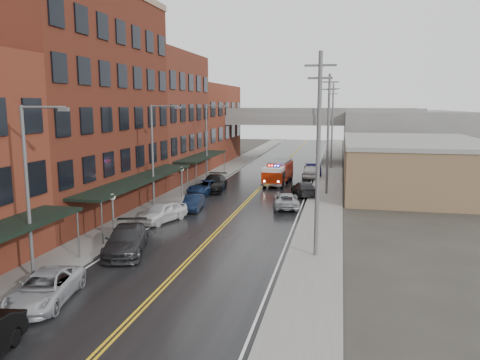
# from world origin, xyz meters

# --- Properties ---
(road) EXTENTS (11.00, 160.00, 0.02)m
(road) POSITION_xyz_m (0.00, 30.00, 0.01)
(road) COLOR black
(road) RESTS_ON ground
(sidewalk_left) EXTENTS (3.00, 160.00, 0.15)m
(sidewalk_left) POSITION_xyz_m (-7.30, 30.00, 0.07)
(sidewalk_left) COLOR slate
(sidewalk_left) RESTS_ON ground
(sidewalk_right) EXTENTS (3.00, 160.00, 0.15)m
(sidewalk_right) POSITION_xyz_m (7.30, 30.00, 0.07)
(sidewalk_right) COLOR slate
(sidewalk_right) RESTS_ON ground
(curb_left) EXTENTS (0.30, 160.00, 0.15)m
(curb_left) POSITION_xyz_m (-5.65, 30.00, 0.07)
(curb_left) COLOR gray
(curb_left) RESTS_ON ground
(curb_right) EXTENTS (0.30, 160.00, 0.15)m
(curb_right) POSITION_xyz_m (5.65, 30.00, 0.07)
(curb_right) COLOR gray
(curb_right) RESTS_ON ground
(brick_building_b) EXTENTS (9.00, 20.00, 18.00)m
(brick_building_b) POSITION_xyz_m (-13.30, 23.00, 9.00)
(brick_building_b) COLOR #511F15
(brick_building_b) RESTS_ON ground
(brick_building_c) EXTENTS (9.00, 15.00, 15.00)m
(brick_building_c) POSITION_xyz_m (-13.30, 40.50, 7.50)
(brick_building_c) COLOR brown
(brick_building_c) RESTS_ON ground
(brick_building_far) EXTENTS (9.00, 20.00, 12.00)m
(brick_building_far) POSITION_xyz_m (-13.30, 58.00, 6.00)
(brick_building_far) COLOR brown
(brick_building_far) RESTS_ON ground
(tan_building) EXTENTS (14.00, 22.00, 5.00)m
(tan_building) POSITION_xyz_m (16.00, 40.00, 2.50)
(tan_building) COLOR brown
(tan_building) RESTS_ON ground
(right_far_block) EXTENTS (18.00, 30.00, 8.00)m
(right_far_block) POSITION_xyz_m (18.00, 70.00, 4.00)
(right_far_block) COLOR slate
(right_far_block) RESTS_ON ground
(awning_1) EXTENTS (2.60, 18.00, 3.09)m
(awning_1) POSITION_xyz_m (-7.49, 23.00, 2.99)
(awning_1) COLOR black
(awning_1) RESTS_ON ground
(awning_2) EXTENTS (2.60, 13.00, 3.09)m
(awning_2) POSITION_xyz_m (-7.49, 40.50, 2.99)
(awning_2) COLOR black
(awning_2) RESTS_ON ground
(globe_lamp_1) EXTENTS (0.44, 0.44, 3.12)m
(globe_lamp_1) POSITION_xyz_m (-6.40, 16.00, 2.31)
(globe_lamp_1) COLOR #59595B
(globe_lamp_1) RESTS_ON ground
(globe_lamp_2) EXTENTS (0.44, 0.44, 3.12)m
(globe_lamp_2) POSITION_xyz_m (-6.40, 30.00, 2.31)
(globe_lamp_2) COLOR #59595B
(globe_lamp_2) RESTS_ON ground
(street_lamp_0) EXTENTS (2.64, 0.22, 9.00)m
(street_lamp_0) POSITION_xyz_m (-6.55, 8.00, 5.19)
(street_lamp_0) COLOR #59595B
(street_lamp_0) RESTS_ON ground
(street_lamp_1) EXTENTS (2.64, 0.22, 9.00)m
(street_lamp_1) POSITION_xyz_m (-6.55, 24.00, 5.19)
(street_lamp_1) COLOR #59595B
(street_lamp_1) RESTS_ON ground
(street_lamp_2) EXTENTS (2.64, 0.22, 9.00)m
(street_lamp_2) POSITION_xyz_m (-6.55, 40.00, 5.19)
(street_lamp_2) COLOR #59595B
(street_lamp_2) RESTS_ON ground
(utility_pole_0) EXTENTS (1.80, 0.24, 12.00)m
(utility_pole_0) POSITION_xyz_m (7.20, 15.00, 6.31)
(utility_pole_0) COLOR #59595B
(utility_pole_0) RESTS_ON ground
(utility_pole_1) EXTENTS (1.80, 0.24, 12.00)m
(utility_pole_1) POSITION_xyz_m (7.20, 35.00, 6.31)
(utility_pole_1) COLOR #59595B
(utility_pole_1) RESTS_ON ground
(utility_pole_2) EXTENTS (1.80, 0.24, 12.00)m
(utility_pole_2) POSITION_xyz_m (7.20, 55.00, 6.31)
(utility_pole_2) COLOR #59595B
(utility_pole_2) RESTS_ON ground
(overpass) EXTENTS (40.00, 10.00, 7.50)m
(overpass) POSITION_xyz_m (0.00, 62.00, 5.99)
(overpass) COLOR slate
(overpass) RESTS_ON ground
(fire_truck) EXTENTS (3.28, 7.29, 2.61)m
(fire_truck) POSITION_xyz_m (1.53, 40.53, 1.41)
(fire_truck) COLOR #A11E07
(fire_truck) RESTS_ON ground
(parked_car_left_2) EXTENTS (3.19, 5.34, 1.39)m
(parked_car_left_2) POSITION_xyz_m (-4.60, 5.80, 0.69)
(parked_car_left_2) COLOR #A7A9AF
(parked_car_left_2) RESTS_ON ground
(parked_car_left_3) EXTENTS (3.79, 6.02, 1.62)m
(parked_car_left_3) POSITION_xyz_m (-4.23, 13.38, 0.81)
(parked_car_left_3) COLOR #252527
(parked_car_left_3) RESTS_ON ground
(parked_car_left_4) EXTENTS (3.25, 4.92, 1.56)m
(parked_car_left_4) POSITION_xyz_m (-4.93, 21.18, 0.78)
(parked_car_left_4) COLOR silver
(parked_car_left_4) RESTS_ON ground
(parked_car_left_5) EXTENTS (1.85, 4.15, 1.32)m
(parked_car_left_5) POSITION_xyz_m (-3.87, 25.68, 0.66)
(parked_car_left_5) COLOR black
(parked_car_left_5) RESTS_ON ground
(parked_car_left_6) EXTENTS (3.35, 5.23, 1.34)m
(parked_car_left_6) POSITION_xyz_m (-5.00, 33.20, 0.67)
(parked_car_left_6) COLOR navy
(parked_car_left_6) RESTS_ON ground
(parked_car_left_7) EXTENTS (2.77, 5.83, 1.64)m
(parked_car_left_7) POSITION_xyz_m (-4.53, 34.80, 0.82)
(parked_car_left_7) COLOR black
(parked_car_left_7) RESTS_ON ground
(parked_car_right_0) EXTENTS (2.90, 5.07, 1.33)m
(parked_car_right_0) POSITION_xyz_m (3.89, 28.20, 0.67)
(parked_car_right_0) COLOR #96989D
(parked_car_right_0) RESTS_ON ground
(parked_car_right_1) EXTENTS (3.26, 5.18, 1.40)m
(parked_car_right_1) POSITION_xyz_m (5.00, 34.20, 0.70)
(parked_car_right_1) COLOR #29292C
(parked_car_right_1) RESTS_ON ground
(parked_car_right_2) EXTENTS (2.13, 4.91, 1.65)m
(parked_car_right_2) POSITION_xyz_m (5.00, 45.54, 0.82)
(parked_car_right_2) COLOR silver
(parked_car_right_2) RESTS_ON ground
(parked_car_right_3) EXTENTS (2.55, 5.19, 1.64)m
(parked_car_right_3) POSITION_xyz_m (5.00, 47.80, 0.82)
(parked_car_right_3) COLOR black
(parked_car_right_3) RESTS_ON ground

